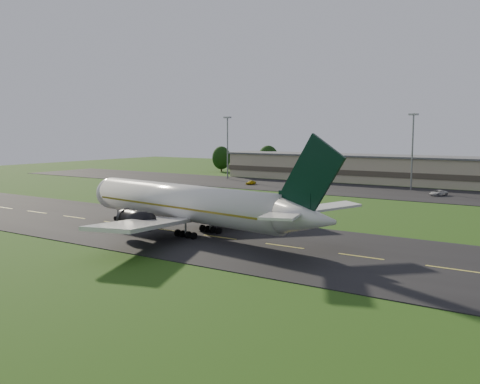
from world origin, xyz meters
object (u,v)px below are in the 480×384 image
Objects in this scene: light_mast_centre at (413,142)px; service_vehicle_a at (251,182)px; service_vehicle_c at (438,193)px; airliner at (188,204)px; light_mast_west at (227,140)px; terminal at (433,172)px; service_vehicle_b at (304,184)px.

service_vehicle_a is at bearing -164.58° from light_mast_centre.
airliner is at bearing -79.83° from service_vehicle_c.
light_mast_west is 1.00× the size of light_mast_centre.
service_vehicle_a is at bearing -150.83° from service_vehicle_c.
service_vehicle_b is at bearing -141.85° from terminal.
service_vehicle_b is (-29.75, -23.37, -3.21)m from terminal.
light_mast_west is (-49.13, 80.12, 8.08)m from airliner.
terminal is 37.97m from service_vehicle_b.
airliner is 2.51× the size of light_mast_centre.
terminal is 41.30× the size of service_vehicle_a.
service_vehicle_b is at bearing -12.80° from light_mast_west.
light_mast_west is 70.84m from service_vehicle_c.
service_vehicle_c is (37.59, -1.80, -0.01)m from service_vehicle_b.
light_mast_centre is (60.00, 0.00, 0.00)m from light_mast_west.
airliner is 97.08m from terminal.
airliner is at bearing -97.26° from terminal.
airliner is 75.09m from service_vehicle_b.
terminal is 26.56m from service_vehicle_c.
airliner reaches higher than service_vehicle_c.
light_mast_centre is at bearing -62.75° from service_vehicle_b.
service_vehicle_a is 0.73× the size of service_vehicle_c.
service_vehicle_a is (16.75, -11.93, -12.04)m from light_mast_west.
terminal is at bearing 90.48° from airliner.
terminal is at bearing 85.05° from light_mast_centre.
service_vehicle_a is (-32.38, 68.18, -3.96)m from airliner.
light_mast_west is 34.59m from service_vehicle_b.
service_vehicle_c is at bearing -79.71° from service_vehicle_b.
terminal is 7.13× the size of light_mast_west.
service_vehicle_a is 0.85× the size of service_vehicle_b.
service_vehicle_b is at bearing 111.23° from airliner.
airliner is at bearing -58.48° from light_mast_west.
terminal is (12.27, 96.30, -0.67)m from airliner.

